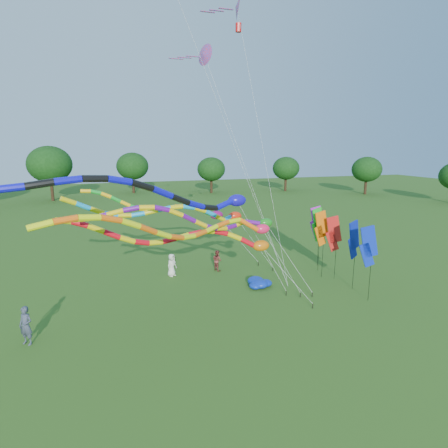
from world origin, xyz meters
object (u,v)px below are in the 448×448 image
object	(u,v)px
person_a	(172,265)
person_b	(26,326)
person_c	(217,260)
tube_kite_red	(194,239)
tube_kite_orange	(198,228)
blue_nylon_heap	(266,284)

from	to	relation	value
person_a	person_b	xyz separation A→B (m)	(-8.02, -7.15, 0.12)
person_b	person_c	size ratio (longest dim) A/B	1.21
tube_kite_red	person_a	distance (m)	8.03
tube_kite_orange	person_c	bearing A→B (deg)	45.87
tube_kite_red	person_a	size ratio (longest dim) A/B	7.94
tube_kite_red	person_b	world-z (taller)	tube_kite_red
tube_kite_orange	blue_nylon_heap	world-z (taller)	tube_kite_orange
person_a	person_b	world-z (taller)	person_b
blue_nylon_heap	person_c	world-z (taller)	person_c
tube_kite_orange	person_b	world-z (taller)	tube_kite_orange
tube_kite_orange	person_c	xyz separation A→B (m)	(3.67, 9.30, -4.67)
tube_kite_red	person_b	size ratio (longest dim) A/B	6.94
tube_kite_red	tube_kite_orange	xyz separation A→B (m)	(-0.28, -1.96, 0.99)
tube_kite_orange	person_a	xyz separation A→B (m)	(0.27, 9.12, -4.63)
blue_nylon_heap	tube_kite_orange	bearing A→B (deg)	-138.36
blue_nylon_heap	person_b	size ratio (longest dim) A/B	0.91
blue_nylon_heap	person_a	bearing A→B (deg)	142.79
person_c	tube_kite_orange	bearing A→B (deg)	136.31
person_a	person_b	distance (m)	10.74
blue_nylon_heap	person_b	xyz separation A→B (m)	(-13.40, -3.06, 0.68)
tube_kite_orange	tube_kite_red	bearing A→B (deg)	59.34
tube_kite_red	blue_nylon_heap	bearing A→B (deg)	34.74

